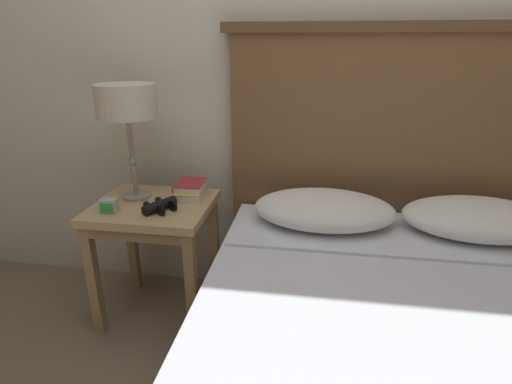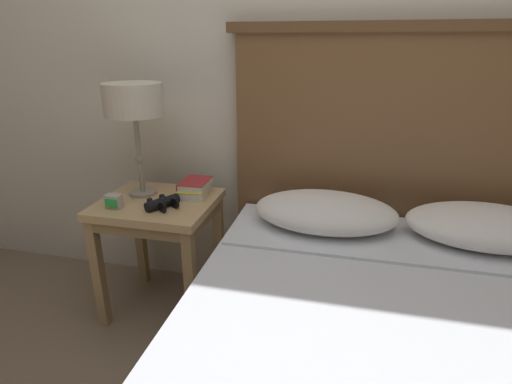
{
  "view_description": "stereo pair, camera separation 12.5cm",
  "coord_description": "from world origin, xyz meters",
  "px_view_note": "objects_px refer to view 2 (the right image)",
  "views": [
    {
      "loc": [
        0.12,
        -0.88,
        1.26
      ],
      "look_at": [
        -0.11,
        0.65,
        0.68
      ],
      "focal_mm": 28.0,
      "sensor_mm": 36.0,
      "label": 1
    },
    {
      "loc": [
        0.24,
        -0.85,
        1.26
      ],
      "look_at": [
        -0.11,
        0.65,
        0.68
      ],
      "focal_mm": 28.0,
      "sensor_mm": 36.0,
      "label": 2
    }
  ],
  "objects_px": {
    "nightstand": "(159,218)",
    "binoculars_pair": "(163,203)",
    "alarm_clock": "(114,201)",
    "table_lamp": "(134,103)",
    "book_on_nightstand": "(194,191)",
    "book_stacked_on_top": "(195,183)"
  },
  "relations": [
    {
      "from": "binoculars_pair",
      "to": "alarm_clock",
      "type": "distance_m",
      "value": 0.21
    },
    {
      "from": "nightstand",
      "to": "binoculars_pair",
      "type": "bearing_deg",
      "value": -48.44
    },
    {
      "from": "nightstand",
      "to": "binoculars_pair",
      "type": "xyz_separation_m",
      "value": [
        0.06,
        -0.07,
        0.11
      ]
    },
    {
      "from": "nightstand",
      "to": "book_on_nightstand",
      "type": "height_order",
      "value": "book_on_nightstand"
    },
    {
      "from": "nightstand",
      "to": "binoculars_pair",
      "type": "height_order",
      "value": "binoculars_pair"
    },
    {
      "from": "table_lamp",
      "to": "book_stacked_on_top",
      "type": "bearing_deg",
      "value": 12.36
    },
    {
      "from": "nightstand",
      "to": "binoculars_pair",
      "type": "relative_size",
      "value": 3.63
    },
    {
      "from": "book_on_nightstand",
      "to": "book_stacked_on_top",
      "type": "xyz_separation_m",
      "value": [
        0.0,
        0.01,
        0.03
      ]
    },
    {
      "from": "nightstand",
      "to": "table_lamp",
      "type": "bearing_deg",
      "value": 149.19
    },
    {
      "from": "book_stacked_on_top",
      "to": "binoculars_pair",
      "type": "relative_size",
      "value": 1.06
    },
    {
      "from": "binoculars_pair",
      "to": "alarm_clock",
      "type": "xyz_separation_m",
      "value": [
        -0.21,
        -0.05,
        0.01
      ]
    },
    {
      "from": "table_lamp",
      "to": "book_on_nightstand",
      "type": "bearing_deg",
      "value": 11.05
    },
    {
      "from": "book_on_nightstand",
      "to": "book_stacked_on_top",
      "type": "distance_m",
      "value": 0.04
    },
    {
      "from": "table_lamp",
      "to": "alarm_clock",
      "type": "height_order",
      "value": "table_lamp"
    },
    {
      "from": "nightstand",
      "to": "table_lamp",
      "type": "distance_m",
      "value": 0.53
    },
    {
      "from": "table_lamp",
      "to": "nightstand",
      "type": "bearing_deg",
      "value": -30.81
    },
    {
      "from": "alarm_clock",
      "to": "binoculars_pair",
      "type": "bearing_deg",
      "value": 13.99
    },
    {
      "from": "nightstand",
      "to": "book_stacked_on_top",
      "type": "relative_size",
      "value": 3.42
    },
    {
      "from": "book_stacked_on_top",
      "to": "alarm_clock",
      "type": "height_order",
      "value": "book_stacked_on_top"
    },
    {
      "from": "binoculars_pair",
      "to": "nightstand",
      "type": "bearing_deg",
      "value": 131.56
    },
    {
      "from": "binoculars_pair",
      "to": "alarm_clock",
      "type": "relative_size",
      "value": 2.28
    },
    {
      "from": "table_lamp",
      "to": "binoculars_pair",
      "type": "xyz_separation_m",
      "value": [
        0.17,
        -0.13,
        -0.4
      ]
    }
  ]
}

